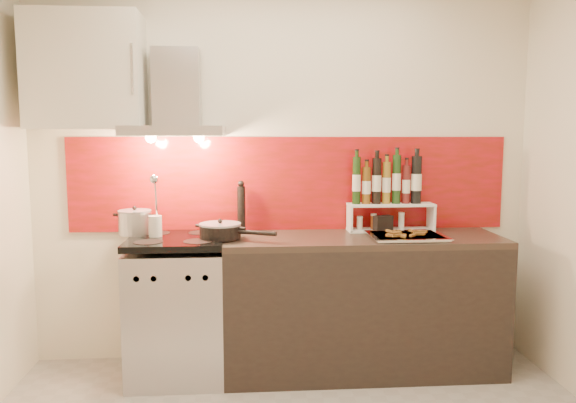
{
  "coord_description": "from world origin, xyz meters",
  "views": [
    {
      "loc": [
        -0.25,
        -2.45,
        1.57
      ],
      "look_at": [
        0.0,
        0.95,
        1.15
      ],
      "focal_mm": 35.0,
      "sensor_mm": 36.0,
      "label": 1
    }
  ],
  "objects": [
    {
      "name": "saute_pan",
      "position": [
        -0.41,
        1.05,
        0.96
      ],
      "size": [
        0.48,
        0.3,
        0.12
      ],
      "color": "black",
      "rests_on": "range_stove"
    },
    {
      "name": "caddy_box",
      "position": [
        0.66,
        1.22,
        0.96
      ],
      "size": [
        0.14,
        0.1,
        0.11
      ],
      "primitive_type": "cube",
      "rotation": [
        0.0,
        0.0,
        0.38
      ],
      "color": "black",
      "rests_on": "counter"
    },
    {
      "name": "upper_cabinet",
      "position": [
        -1.25,
        1.22,
        1.95
      ],
      "size": [
        0.7,
        0.35,
        0.72
      ],
      "primitive_type": "cube",
      "color": "beige",
      "rests_on": "back_wall"
    },
    {
      "name": "back_wall",
      "position": [
        0.0,
        1.4,
        1.3
      ],
      "size": [
        3.4,
        0.02,
        2.6
      ],
      "primitive_type": "cube",
      "color": "silver",
      "rests_on": "ground"
    },
    {
      "name": "range_hood",
      "position": [
        -0.7,
        1.24,
        1.74
      ],
      "size": [
        0.62,
        0.5,
        0.61
      ],
      "color": "#B7B7BA",
      "rests_on": "back_wall"
    },
    {
      "name": "step_shelf",
      "position": [
        0.71,
        1.28,
        1.15
      ],
      "size": [
        0.59,
        0.16,
        0.52
      ],
      "color": "white",
      "rests_on": "counter"
    },
    {
      "name": "pepper_mill",
      "position": [
        -0.29,
        1.31,
        1.07
      ],
      "size": [
        0.05,
        0.05,
        0.35
      ],
      "color": "black",
      "rests_on": "counter"
    },
    {
      "name": "utensil_jar",
      "position": [
        -0.83,
        1.12,
        1.02
      ],
      "size": [
        0.09,
        0.13,
        0.41
      ],
      "color": "silver",
      "rests_on": "range_stove"
    },
    {
      "name": "range_stove",
      "position": [
        -0.7,
        1.1,
        0.44
      ],
      "size": [
        0.6,
        0.6,
        0.91
      ],
      "color": "#B7B7BA",
      "rests_on": "ground"
    },
    {
      "name": "baking_tray",
      "position": [
        0.76,
        1.01,
        0.92
      ],
      "size": [
        0.48,
        0.37,
        0.03
      ],
      "color": "silver",
      "rests_on": "counter"
    },
    {
      "name": "counter",
      "position": [
        0.5,
        1.1,
        0.45
      ],
      "size": [
        1.8,
        0.6,
        0.9
      ],
      "color": "black",
      "rests_on": "ground"
    },
    {
      "name": "stock_pot",
      "position": [
        -0.98,
        1.23,
        0.99
      ],
      "size": [
        0.22,
        0.22,
        0.19
      ],
      "color": "#B7B7BA",
      "rests_on": "range_stove"
    },
    {
      "name": "backsplash",
      "position": [
        0.05,
        1.39,
        1.22
      ],
      "size": [
        3.0,
        0.02,
        0.64
      ],
      "primitive_type": "cube",
      "color": "maroon",
      "rests_on": "back_wall"
    }
  ]
}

